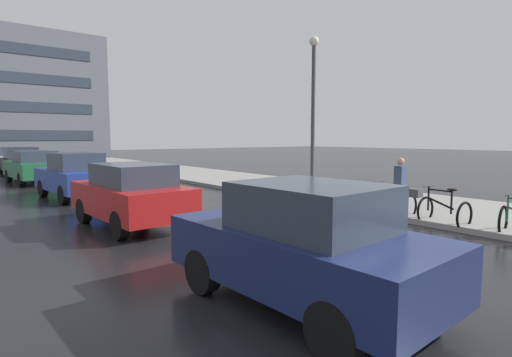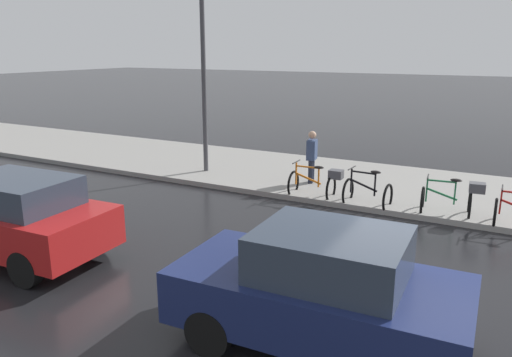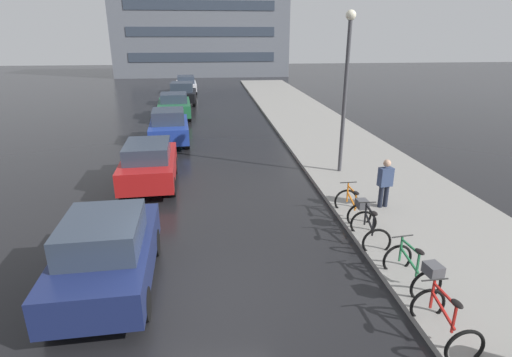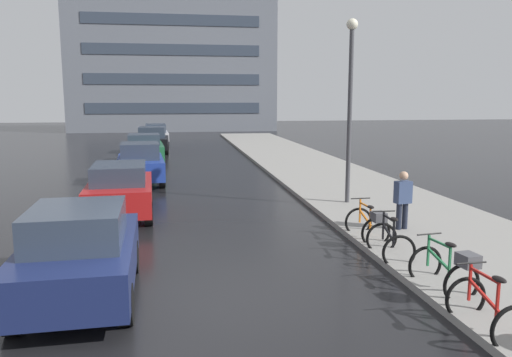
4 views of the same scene
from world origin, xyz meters
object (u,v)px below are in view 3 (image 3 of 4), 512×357
streetlamp (346,79)px  pedestrian (385,183)px  bicycle_second (416,270)px  bicycle_farthest (355,206)px  bicycle_third (370,231)px  car_white (186,84)px  car_red (149,163)px  car_navy (107,253)px  car_black (182,93)px  bicycle_nearest (445,323)px  car_green (174,106)px  car_blue (169,127)px

streetlamp → pedestrian: bearing=-86.1°
bicycle_second → pedestrian: size_ratio=0.86×
bicycle_farthest → bicycle_third: bearing=-93.4°
car_white → pedestrian: 28.27m
car_white → streetlamp: 25.06m
bicycle_second → car_red: bearing=132.0°
car_navy → streetlamp: size_ratio=0.66×
bicycle_third → car_black: bearing=104.6°
pedestrian → bicycle_nearest: bearing=-102.6°
pedestrian → car_red: bearing=157.4°
bicycle_nearest → car_white: 33.25m
bicycle_farthest → car_navy: car_navy is taller
car_navy → car_green: (-0.05, 18.37, -0.02)m
bicycle_second → bicycle_farthest: size_ratio=1.01×
car_green → car_black: car_black is taller
bicycle_third → car_red: 7.83m
car_blue → car_black: car_blue is taller
bicycle_nearest → bicycle_second: 1.47m
car_navy → car_red: bearing=89.7°
bicycle_second → car_blue: car_blue is taller
car_white → car_black: bearing=-89.5°
bicycle_nearest → car_black: bearing=102.7°
car_red → car_green: size_ratio=0.90×
bicycle_farthest → car_green: size_ratio=0.32×
bicycle_farthest → pedestrian: size_ratio=0.85×
bicycle_farthest → streetlamp: size_ratio=0.24×
car_green → streetlamp: size_ratio=0.73×
bicycle_nearest → car_red: bearing=125.7°
car_black → streetlamp: 18.84m
car_blue → bicycle_third: bearing=-61.5°
car_red → streetlamp: bearing=3.4°
bicycle_third → car_blue: bearing=118.5°
streetlamp → bicycle_nearest: bearing=-96.3°
car_green → streetlamp: streetlamp is taller
car_green → pedestrian: 16.95m
bicycle_second → car_red: car_red is taller
car_green → bicycle_nearest: bearing=-73.6°
bicycle_third → streetlamp: 6.32m
bicycle_nearest → bicycle_third: bicycle_third is taller
bicycle_farthest → car_black: 22.20m
car_blue → car_white: car_blue is taller
car_navy → bicycle_second: bearing=-7.7°
bicycle_third → car_blue: (-5.86, 10.82, 0.43)m
bicycle_second → car_white: size_ratio=0.31×
bicycle_nearest → car_white: size_ratio=0.26×
bicycle_second → pedestrian: 4.06m
bicycle_third → bicycle_farthest: bicycle_third is taller
bicycle_farthest → car_black: size_ratio=0.36×
car_navy → car_white: size_ratio=0.87×
car_black → pedestrian: size_ratio=2.33×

